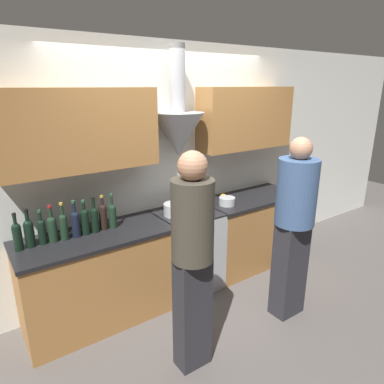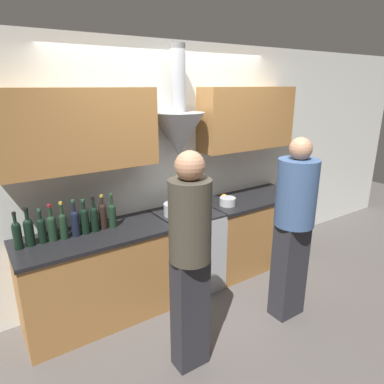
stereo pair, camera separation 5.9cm
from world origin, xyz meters
name	(u,v)px [view 1 (the left image)]	position (x,y,z in m)	size (l,w,h in m)	color
ground_plane	(205,299)	(0.00, 0.00, 0.00)	(12.00, 12.00, 0.00)	#4C4744
wall_back	(171,153)	(-0.02, 0.60, 1.47)	(8.40, 0.54, 2.60)	silver
counter_left	(98,278)	(-1.00, 0.34, 0.44)	(1.39, 0.62, 0.88)	#9E6B38
counter_right	(249,230)	(0.93, 0.34, 0.44)	(1.25, 0.62, 0.88)	#9E6B38
stove_range	(187,249)	(0.00, 0.34, 0.44)	(0.64, 0.60, 0.88)	#A8AAAF
wine_bottle_0	(17,235)	(-1.61, 0.40, 1.01)	(0.07, 0.07, 0.32)	black
wine_bottle_1	(29,232)	(-1.51, 0.41, 1.02)	(0.08, 0.08, 0.33)	black
wine_bottle_2	(42,230)	(-1.42, 0.41, 1.00)	(0.07, 0.07, 0.30)	black
wine_bottle_3	(52,227)	(-1.33, 0.41, 1.01)	(0.08, 0.08, 0.33)	black
wine_bottle_4	(63,225)	(-1.24, 0.39, 1.02)	(0.07, 0.07, 0.34)	black
wine_bottle_5	(75,222)	(-1.14, 0.39, 1.02)	(0.08, 0.08, 0.34)	black
wine_bottle_6	(85,220)	(-1.06, 0.40, 1.02)	(0.08, 0.08, 0.32)	black
wine_bottle_7	(95,218)	(-0.97, 0.40, 1.01)	(0.07, 0.07, 0.33)	black
wine_bottle_8	(103,215)	(-0.88, 0.42, 1.02)	(0.07, 0.07, 0.33)	black
wine_bottle_9	(112,214)	(-0.80, 0.40, 1.01)	(0.07, 0.07, 0.33)	black
stock_pot	(175,209)	(-0.14, 0.34, 0.94)	(0.23, 0.23, 0.12)	#A8AAAF
mixing_bowl	(199,206)	(0.14, 0.31, 0.93)	(0.21, 0.21, 0.09)	#A8AAAF
orange_fruit	(223,197)	(0.57, 0.42, 0.92)	(0.08, 0.08, 0.08)	orange
saucepan	(227,201)	(0.50, 0.27, 0.93)	(0.18, 0.18, 0.09)	#A8AAAF
person_foreground_left	(193,254)	(-0.60, -0.63, 0.98)	(0.31, 0.31, 1.75)	#28282D
person_foreground_right	(294,222)	(0.55, -0.62, 0.96)	(0.36, 0.36, 1.75)	#28282D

